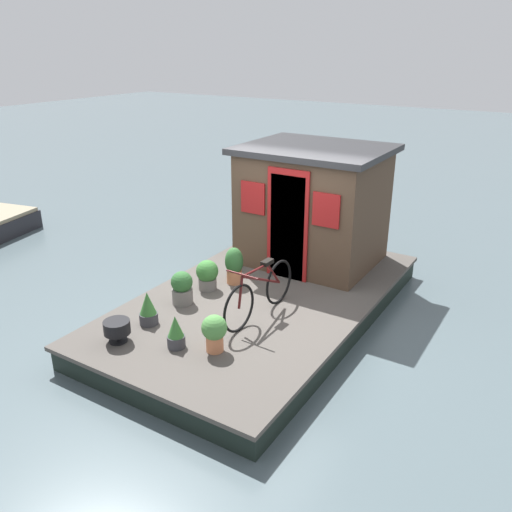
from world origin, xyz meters
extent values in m
plane|color=#4C5B60|center=(0.00, 0.00, 0.00)|extent=(60.00, 60.00, 0.00)
cube|color=#4C4742|center=(0.00, 0.00, 0.34)|extent=(5.50, 3.15, 0.06)
cube|color=black|center=(0.00, 0.00, 0.16)|extent=(5.39, 3.08, 0.31)
cube|color=#4C3828|center=(1.65, 0.00, 1.32)|extent=(1.77, 2.15, 1.90)
cube|color=#28282B|center=(1.65, 0.00, 2.32)|extent=(1.97, 2.35, 0.10)
cube|color=#144733|center=(0.74, 0.00, 1.22)|extent=(0.04, 0.60, 1.70)
cube|color=maroon|center=(0.74, 0.00, 1.27)|extent=(0.03, 0.72, 1.80)
cube|color=maroon|center=(0.74, -0.64, 1.62)|extent=(0.03, 0.44, 0.52)
cube|color=maroon|center=(0.74, 0.64, 1.62)|extent=(0.03, 0.44, 0.52)
torus|color=black|center=(-1.11, -0.30, 0.70)|extent=(0.67, 0.06, 0.67)
torus|color=black|center=(-0.12, -0.34, 0.70)|extent=(0.67, 0.06, 0.67)
cylinder|color=#4C1414|center=(-0.57, -0.32, 0.92)|extent=(0.93, 0.08, 0.46)
cylinder|color=#4C1414|center=(-0.73, -0.31, 1.11)|extent=(0.60, 0.06, 0.06)
cylinder|color=#4C1414|center=(-0.27, -0.33, 0.90)|extent=(0.35, 0.05, 0.42)
cylinder|color=#4C1414|center=(-1.07, -0.30, 0.92)|extent=(0.12, 0.04, 0.43)
cube|color=black|center=(-0.43, -0.33, 1.13)|extent=(0.20, 0.11, 0.06)
cylinder|color=#4C1414|center=(-1.03, -0.30, 1.16)|extent=(0.05, 0.50, 0.02)
cylinder|color=#38383D|center=(-1.86, 0.15, 0.45)|extent=(0.23, 0.23, 0.16)
cone|color=#387533|center=(-1.86, 0.15, 0.67)|extent=(0.21, 0.21, 0.28)
cylinder|color=#38383D|center=(-1.60, 0.86, 0.45)|extent=(0.25, 0.25, 0.16)
cone|color=#387533|center=(-1.60, 0.86, 0.68)|extent=(0.23, 0.23, 0.32)
cylinder|color=#C6754C|center=(-1.68, -0.31, 0.48)|extent=(0.22, 0.22, 0.21)
sphere|color=#4C8942|center=(-1.68, -0.31, 0.70)|extent=(0.32, 0.32, 0.32)
cylinder|color=#C6754C|center=(0.12, 0.61, 0.48)|extent=(0.24, 0.24, 0.22)
ellipsoid|color=#2D602D|center=(0.12, 0.61, 0.74)|extent=(0.29, 0.29, 0.45)
cylinder|color=slate|center=(-0.29, 0.83, 0.46)|extent=(0.28, 0.28, 0.18)
sphere|color=#387533|center=(-0.29, 0.83, 0.67)|extent=(0.35, 0.35, 0.35)
cylinder|color=slate|center=(-0.87, 0.86, 0.48)|extent=(0.30, 0.30, 0.23)
sphere|color=#2D602D|center=(-0.87, 0.86, 0.71)|extent=(0.32, 0.32, 0.32)
cylinder|color=black|center=(-2.15, 0.87, 0.58)|extent=(0.34, 0.34, 0.17)
cylinder|color=black|center=(-2.15, 0.87, 0.43)|extent=(0.04, 0.04, 0.12)
cylinder|color=black|center=(-2.15, 0.87, 0.38)|extent=(0.24, 0.24, 0.02)
camera|label=1|loc=(-6.22, -3.74, 3.93)|focal=37.07mm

